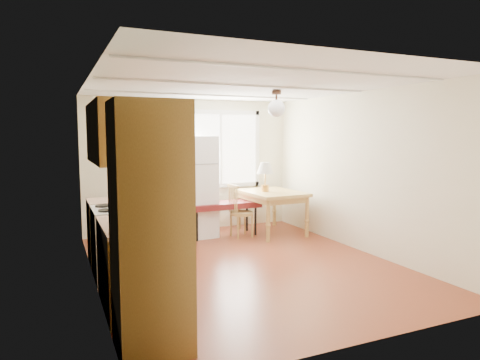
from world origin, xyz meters
TOP-DOWN VIEW (x-y plane):
  - room_shell at (0.00, 0.00)m, footprint 4.60×5.60m
  - kitchen_run at (-1.72, -0.63)m, footprint 0.65×3.40m
  - window_unit at (0.60, 2.47)m, footprint 1.64×0.05m
  - pendant_light at (0.70, 0.40)m, footprint 0.26×0.26m
  - refrigerator at (-0.14, 1.98)m, footprint 0.77×0.79m
  - bench at (0.37, 1.76)m, footprint 1.34×0.51m
  - dining_table at (1.27, 1.60)m, footprint 1.01×1.31m
  - chair at (0.56, 1.56)m, footprint 0.42×0.41m
  - table_lamp at (1.15, 1.63)m, footprint 0.31×0.31m
  - coffee_maker at (-1.72, -1.08)m, footprint 0.24×0.27m
  - kettle at (-1.75, -0.64)m, footprint 0.10×0.10m

SIDE VIEW (x-z plane):
  - chair at x=0.56m, z-range 0.07..1.01m
  - bench at x=0.37m, z-range 0.24..0.86m
  - dining_table at x=1.27m, z-range 0.29..1.08m
  - kitchen_run at x=-1.72m, z-range -0.26..1.94m
  - refrigerator at x=-0.14m, z-range 0.00..1.80m
  - kettle at x=-1.75m, z-range 0.88..1.08m
  - coffee_maker at x=-1.72m, z-range 0.85..1.20m
  - table_lamp at x=1.15m, z-range 0.91..1.45m
  - room_shell at x=0.00m, z-range -0.06..2.56m
  - window_unit at x=0.60m, z-range 0.79..2.31m
  - pendant_light at x=0.70m, z-range 2.04..2.44m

